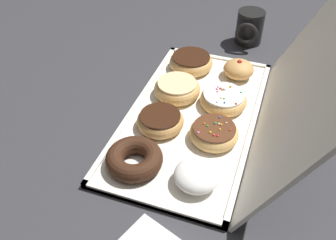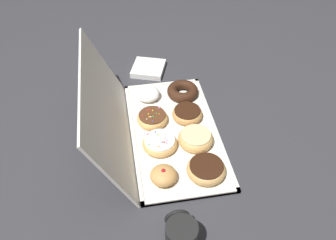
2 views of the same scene
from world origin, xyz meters
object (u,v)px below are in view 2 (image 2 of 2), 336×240
at_px(powdered_filled_donut_7, 148,94).
at_px(coffee_mug, 181,236).
at_px(jelly_filled_donut_4, 164,175).
at_px(chocolate_cake_ring_donut_3, 183,91).
at_px(donut_box, 174,133).
at_px(chocolate_frosted_donut_0, 206,169).
at_px(sprinkle_donut_5, 160,143).
at_px(chocolate_frosted_donut_2, 187,114).
at_px(napkin_stack, 148,68).
at_px(sprinkle_donut_6, 152,118).
at_px(glazed_ring_donut_1, 196,138).

xyz_separation_m(powdered_filled_donut_7, coffee_mug, (-0.60, -0.01, 0.02)).
bearing_deg(powdered_filled_donut_7, jelly_filled_donut_4, 179.40).
height_order(chocolate_cake_ring_donut_3, powdered_filled_donut_7, powdered_filled_donut_7).
relative_size(donut_box, chocolate_frosted_donut_0, 4.58).
height_order(sprinkle_donut_5, powdered_filled_donut_7, powdered_filled_donut_7).
bearing_deg(chocolate_cake_ring_donut_3, powdered_filled_donut_7, 88.82).
bearing_deg(donut_box, chocolate_cake_ring_donut_3, -19.53).
bearing_deg(coffee_mug, chocolate_frosted_donut_2, -13.98).
bearing_deg(chocolate_cake_ring_donut_3, coffee_mug, 168.07).
distance_m(chocolate_frosted_donut_2, napkin_stack, 0.34).
height_order(chocolate_frosted_donut_2, sprinkle_donut_6, sprinkle_donut_6).
height_order(jelly_filled_donut_4, coffee_mug, coffee_mug).
height_order(jelly_filled_donut_4, sprinkle_donut_6, jelly_filled_donut_4).
distance_m(powdered_filled_donut_7, coffee_mug, 0.60).
bearing_deg(coffee_mug, sprinkle_donut_5, 0.13).
height_order(chocolate_frosted_donut_0, jelly_filled_donut_4, jelly_filled_donut_4).
relative_size(chocolate_frosted_donut_2, powdered_filled_donut_7, 1.20).
xyz_separation_m(glazed_ring_donut_1, chocolate_cake_ring_donut_3, (0.25, -0.01, -0.00)).
relative_size(glazed_ring_donut_1, jelly_filled_donut_4, 1.44).
bearing_deg(napkin_stack, coffee_mug, 178.56).
bearing_deg(sprinkle_donut_5, chocolate_cake_ring_donut_3, -26.76).
bearing_deg(chocolate_cake_ring_donut_3, chocolate_frosted_donut_2, 175.85).
bearing_deg(donut_box, glazed_ring_donut_1, -136.40).
height_order(coffee_mug, napkin_stack, coffee_mug).
xyz_separation_m(jelly_filled_donut_4, coffee_mug, (-0.21, -0.01, 0.02)).
xyz_separation_m(sprinkle_donut_5, coffee_mug, (-0.35, -0.00, 0.02)).
xyz_separation_m(jelly_filled_donut_4, sprinkle_donut_5, (0.14, -0.01, -0.00)).
height_order(chocolate_frosted_donut_0, glazed_ring_donut_1, same).
xyz_separation_m(sprinkle_donut_5, napkin_stack, (0.45, -0.02, -0.02)).
relative_size(donut_box, sprinkle_donut_6, 5.06).
distance_m(donut_box, chocolate_frosted_donut_0, 0.21).
bearing_deg(sprinkle_donut_5, jelly_filled_donut_4, 175.90).
xyz_separation_m(glazed_ring_donut_1, jelly_filled_donut_4, (-0.13, 0.13, 0.00)).
bearing_deg(chocolate_frosted_donut_2, powdered_filled_donut_7, 43.35).
relative_size(chocolate_frosted_donut_0, napkin_stack, 0.94).
relative_size(sprinkle_donut_6, powdered_filled_donut_7, 1.21).
relative_size(chocolate_cake_ring_donut_3, jelly_filled_donut_4, 1.46).
height_order(donut_box, coffee_mug, coffee_mug).
bearing_deg(chocolate_cake_ring_donut_3, jelly_filled_donut_4, 160.56).
xyz_separation_m(chocolate_frosted_donut_2, chocolate_cake_ring_donut_3, (0.13, -0.01, 0.00)).
distance_m(chocolate_cake_ring_donut_3, sprinkle_donut_6, 0.19).
relative_size(chocolate_cake_ring_donut_3, sprinkle_donut_6, 1.09).
bearing_deg(napkin_stack, chocolate_frosted_donut_0, -170.08).
relative_size(chocolate_frosted_donut_0, chocolate_cake_ring_donut_3, 1.01).
height_order(sprinkle_donut_6, coffee_mug, coffee_mug).
relative_size(glazed_ring_donut_1, napkin_stack, 0.92).
relative_size(jelly_filled_donut_4, sprinkle_donut_6, 0.75).
relative_size(jelly_filled_donut_4, coffee_mug, 0.79).
relative_size(glazed_ring_donut_1, powdered_filled_donut_7, 1.30).
xyz_separation_m(sprinkle_donut_6, powdered_filled_donut_7, (0.13, -0.00, 0.00)).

